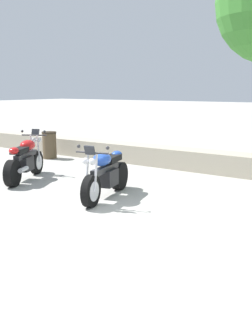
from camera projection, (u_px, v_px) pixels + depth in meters
The scene contains 5 objects.
ground_plane at pixel (120, 222), 6.73m from camera, with size 120.00×120.00×0.00m, color #A3A099.
stone_wall at pixel (228, 163), 10.51m from camera, with size 36.00×0.80×0.55m, color #A89E89.
motorcycle_red_near_left at pixel (25, 160), 9.79m from camera, with size 1.12×1.92×1.18m.
motorcycle_blue_centre at pixel (106, 175), 8.14m from camera, with size 0.86×2.03×1.18m.
trash_bin at pixel (49, 145), 12.80m from camera, with size 0.46×0.46×0.86m.
Camera 1 is at (3.81, -5.17, 2.20)m, focal length 42.84 mm.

